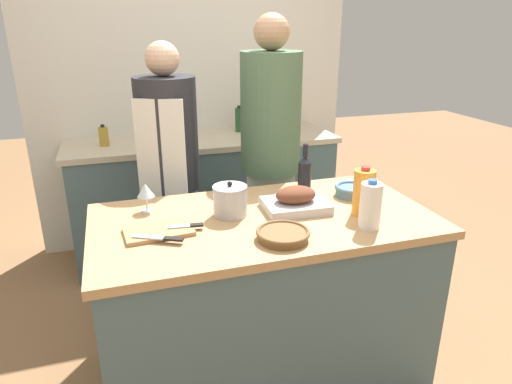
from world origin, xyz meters
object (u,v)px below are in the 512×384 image
Objects in this scene: wine_bottle_green at (305,173)px; roasting_pan at (295,201)px; person_cook_aproned at (170,169)px; knife_chef at (160,238)px; person_cook_guest at (270,150)px; mixing_bowl at (352,190)px; knife_paring at (187,226)px; cutting_board at (159,231)px; juice_jug at (364,192)px; wine_glass_left at (146,191)px; wicker_basket at (283,234)px; condiment_bottle_short at (239,120)px; milk_jug at (370,206)px; condiment_bottle_tall at (104,136)px; stand_mixer at (280,119)px; stock_pot at (230,201)px.

roasting_pan is at bearing -122.23° from wine_bottle_green.
person_cook_aproned is (-0.65, 0.53, -0.08)m from wine_bottle_green.
person_cook_guest reaches higher than knife_chef.
wine_bottle_green is (-0.21, 0.14, 0.07)m from mixing_bowl.
knife_paring is at bearing -156.35° from wine_bottle_green.
juice_jug reaches higher than cutting_board.
juice_jug is at bearing -19.45° from wine_glass_left.
condiment_bottle_short reaches higher than wicker_basket.
mixing_bowl is at bearing 9.87° from knife_paring.
knife_chef is at bearing 171.65° from milk_jug.
mixing_bowl is at bearing -82.06° from condiment_bottle_short.
cutting_board is 1.03m from mixing_bowl.
condiment_bottle_tall reaches higher than knife_chef.
cutting_board is at bearing -79.77° from person_cook_aproned.
wine_bottle_green is at bearing 99.83° from milk_jug.
milk_jug is at bearing -27.78° from wine_glass_left.
knife_paring is 1.04× the size of condiment_bottle_tall.
wicker_basket is (-0.17, -0.28, -0.02)m from roasting_pan.
roasting_pan is 1.04× the size of cutting_board.
roasting_pan is at bearing -16.28° from wine_glass_left.
person_cook_guest is (-0.30, -0.64, -0.05)m from stand_mixer.
wine_bottle_green is at bearing 23.65° from knife_paring.
cutting_board is 0.93m from milk_jug.
wine_bottle_green is (-0.09, 0.52, -0.00)m from milk_jug.
stock_pot is at bearing -107.71° from person_cook_guest.
milk_jug is 0.86× the size of wine_bottle_green.
juice_jug is at bearing -16.53° from stock_pot.
person_cook_aproned reaches higher than condiment_bottle_short.
juice_jug is 0.83m from knife_paring.
cutting_board is at bearing 166.06° from milk_jug.
knife_paring is 1.51m from condiment_bottle_tall.
mixing_bowl is 1.26m from stand_mixer.
stock_pot is 1.48m from condiment_bottle_tall.
milk_jug reaches higher than roasting_pan.
person_cook_aproned is at bearing -60.38° from condiment_bottle_tall.
knife_chef is at bearing -166.79° from mixing_bowl.
milk_jug is 1.63m from stand_mixer.
milk_jug is 0.52m from wine_bottle_green.
stand_mixer reaches higher than knife_chef.
mixing_bowl is 1.26× the size of wine_glass_left.
stock_pot is 0.56× the size of stand_mixer.
cutting_board is at bearing 86.99° from knife_chef.
roasting_pan reaches higher than mixing_bowl.
mixing_bowl is 0.11× the size of person_cook_aproned.
condiment_bottle_tall is (-0.33, 1.47, 0.09)m from knife_paring.
juice_jug is 1.14× the size of knife_chef.
mixing_bowl is at bearing 35.30° from wicker_basket.
condiment_bottle_short is (-0.14, 1.69, 0.02)m from juice_jug.
knife_chef reaches higher than cutting_board.
cutting_board is 1.01× the size of stand_mixer.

